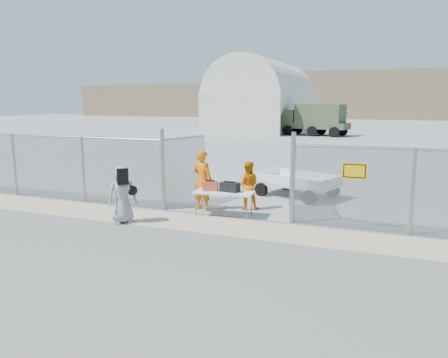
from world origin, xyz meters
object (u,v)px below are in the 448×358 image
at_px(visitor, 122,194).
at_px(security_worker_left, 203,180).
at_px(security_worker_right, 248,185).
at_px(utility_trailer, 297,185).
at_px(folding_table, 224,204).

bearing_deg(visitor, security_worker_left, 12.08).
xyz_separation_m(security_worker_right, utility_trailer, (1.04, 2.36, -0.32)).
bearing_deg(folding_table, security_worker_left, 146.39).
relative_size(visitor, utility_trailer, 0.45).
relative_size(folding_table, security_worker_right, 1.14).
bearing_deg(security_worker_left, utility_trailer, -114.93).
height_order(security_worker_left, visitor, security_worker_left).
distance_m(folding_table, utility_trailer, 3.69).
relative_size(security_worker_right, utility_trailer, 0.42).
height_order(folding_table, utility_trailer, utility_trailer).
height_order(security_worker_left, utility_trailer, security_worker_left).
xyz_separation_m(folding_table, security_worker_left, (-0.88, 0.47, 0.57)).
distance_m(folding_table, security_worker_right, 1.18).
bearing_deg(security_worker_right, visitor, 28.43).
distance_m(security_worker_right, utility_trailer, 2.60).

